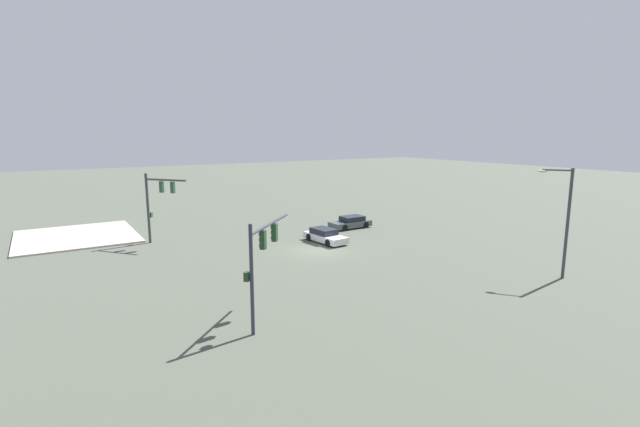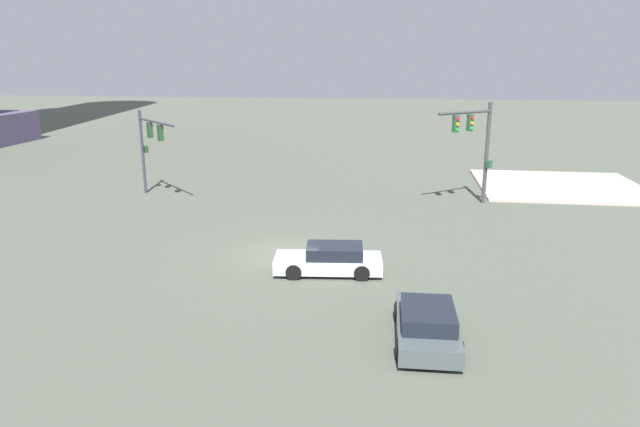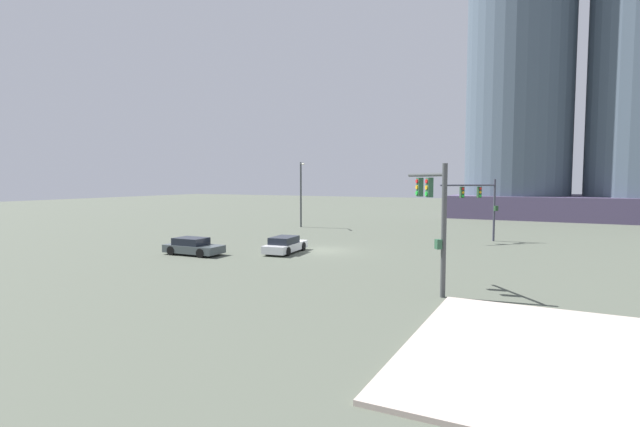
% 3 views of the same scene
% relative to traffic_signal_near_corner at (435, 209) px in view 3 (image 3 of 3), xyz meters
% --- Properties ---
extents(ground_plane, '(208.27, 208.27, 0.00)m').
position_rel_traffic_signal_near_corner_xyz_m(ground_plane, '(-10.55, 9.36, -4.00)').
color(ground_plane, '#4F5548').
extents(sidewalk_corner, '(10.00, 10.94, 0.15)m').
position_rel_traffic_signal_near_corner_xyz_m(sidewalk_corner, '(5.90, -6.57, -3.93)').
color(sidewalk_corner, '#B8A79B').
rests_on(sidewalk_corner, ground).
extents(traffic_signal_near_corner, '(2.69, 3.53, 6.09)m').
position_rel_traffic_signal_near_corner_xyz_m(traffic_signal_near_corner, '(0.00, 0.00, 0.00)').
color(traffic_signal_near_corner, '#3B3F40').
rests_on(traffic_signal_near_corner, ground).
extents(traffic_signal_opposite_side, '(4.26, 3.92, 5.40)m').
position_rel_traffic_signal_near_corner_xyz_m(traffic_signal_opposite_side, '(-0.64, 19.99, -0.27)').
color(traffic_signal_opposite_side, '#363645').
rests_on(traffic_signal_opposite_side, ground).
extents(streetlamp_curved_arm, '(1.47, 1.82, 7.30)m').
position_rel_traffic_signal_near_corner_xyz_m(streetlamp_curved_arm, '(-20.37, 23.80, 0.24)').
color(streetlamp_curved_arm, '#3A3E41').
rests_on(streetlamp_curved_arm, ground).
extents(sedan_car_approaching, '(2.13, 4.54, 1.21)m').
position_rel_traffic_signal_near_corner_xyz_m(sedan_car_approaching, '(-12.53, 7.23, -3.43)').
color(sedan_car_approaching, silver).
rests_on(sedan_car_approaching, ground).
extents(sedan_car_waiting_far, '(4.29, 2.02, 1.21)m').
position_rel_traffic_signal_near_corner_xyz_m(sedan_car_waiting_far, '(-17.98, 3.52, -3.43)').
color(sedan_car_waiting_far, '#454F51').
rests_on(sedan_car_waiting_far, ground).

